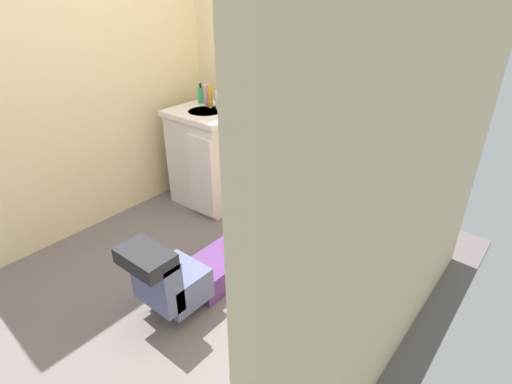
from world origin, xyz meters
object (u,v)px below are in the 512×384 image
object	(u,v)px
tissue_box	(387,150)
toiletry_bag	(411,155)
soap_dispenser	(201,95)
vanity_cabinet	(210,157)
bottle_amber	(210,97)
bottle_white	(218,100)
faucet	(219,100)
person_plumber	(199,269)
bottle_pink	(206,95)
paper_towel_roll	(311,254)
toilet	(378,216)

from	to	relation	value
tissue_box	toiletry_bag	world-z (taller)	toiletry_bag
tissue_box	soap_dispenser	size ratio (longest dim) A/B	1.33
vanity_cabinet	soap_dispenser	xyz separation A→B (m)	(-0.19, 0.13, 0.47)
bottle_amber	vanity_cabinet	bearing A→B (deg)	-63.13
vanity_cabinet	bottle_amber	bearing A→B (deg)	116.87
tissue_box	toiletry_bag	xyz separation A→B (m)	(0.15, 0.00, 0.01)
toiletry_bag	bottle_white	world-z (taller)	bottle_white
vanity_cabinet	faucet	distance (m)	0.47
bottle_amber	soap_dispenser	bearing A→B (deg)	163.87
faucet	person_plumber	distance (m)	1.48
toiletry_bag	bottle_white	distance (m)	1.56
person_plumber	bottle_pink	bearing A→B (deg)	131.41
person_plumber	tissue_box	bearing A→B (deg)	57.89
faucet	paper_towel_roll	xyz separation A→B (m)	(1.19, -0.40, -0.77)
person_plumber	bottle_white	distance (m)	1.43
bottle_pink	soap_dispenser	bearing A→B (deg)	160.54
vanity_cabinet	bottle_pink	distance (m)	0.51
tissue_box	faucet	bearing A→B (deg)	-179.62
vanity_cabinet	paper_towel_roll	size ratio (longest dim) A/B	3.99
vanity_cabinet	soap_dispenser	bearing A→B (deg)	146.90
vanity_cabinet	person_plumber	xyz separation A→B (m)	(0.78, -0.90, -0.24)
vanity_cabinet	toiletry_bag	xyz separation A→B (m)	(1.59, 0.16, 0.39)
paper_towel_roll	vanity_cabinet	bearing A→B (deg)	167.90
bottle_pink	paper_towel_roll	world-z (taller)	bottle_pink
vanity_cabinet	paper_towel_roll	world-z (taller)	vanity_cabinet
toilet	soap_dispenser	xyz separation A→B (m)	(-1.68, 0.06, 0.52)
toilet	faucet	bearing A→B (deg)	176.89
bottle_amber	paper_towel_roll	bearing A→B (deg)	-15.32
soap_dispenser	paper_towel_roll	size ratio (longest dim) A/B	0.81
tissue_box	bottle_pink	bearing A→B (deg)	-177.55
toiletry_bag	toilet	bearing A→B (deg)	-139.23
bottle_amber	paper_towel_roll	xyz separation A→B (m)	(1.23, -0.34, -0.81)
bottle_pink	paper_towel_roll	distance (m)	1.55
faucet	bottle_white	size ratio (longest dim) A/B	0.70
bottle_pink	paper_towel_roll	bearing A→B (deg)	-15.08
bottle_white	bottle_pink	bearing A→B (deg)	-176.49
person_plumber	paper_towel_roll	xyz separation A→B (m)	(0.41, 0.64, -0.07)
person_plumber	paper_towel_roll	world-z (taller)	person_plumber
tissue_box	paper_towel_roll	size ratio (longest dim) A/B	1.07
toilet	person_plumber	distance (m)	1.21
person_plumber	bottle_amber	size ratio (longest dim) A/B	6.02
toilet	vanity_cabinet	xyz separation A→B (m)	(-1.49, -0.07, 0.05)
tissue_box	soap_dispenser	bearing A→B (deg)	-178.96
soap_dispenser	paper_towel_roll	distance (m)	1.63
toilet	person_plumber	size ratio (longest dim) A/B	0.70
toiletry_bag	bottle_amber	bearing A→B (deg)	-177.42
toilet	faucet	size ratio (longest dim) A/B	7.50
tissue_box	soap_dispenser	xyz separation A→B (m)	(-1.64, -0.03, 0.09)
faucet	soap_dispenser	size ratio (longest dim) A/B	0.60
vanity_cabinet	paper_towel_roll	xyz separation A→B (m)	(1.19, -0.25, -0.32)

